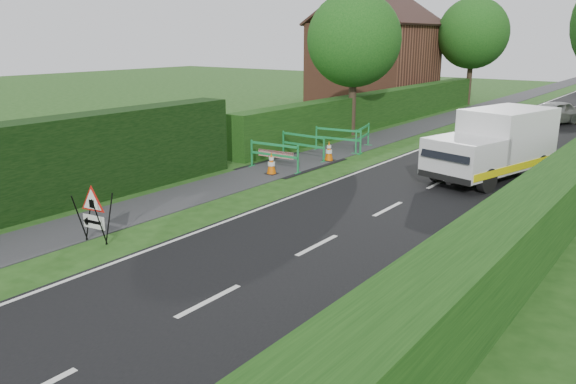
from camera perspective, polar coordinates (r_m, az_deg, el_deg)
The scene contains 19 objects.
ground at distance 11.67m, azimuth -20.46°, elevation -8.86°, with size 120.00×120.00×0.00m, color #1D4513.
footpath at distance 42.57m, azimuth 20.23°, elevation 8.35°, with size 2.00×90.00×0.02m, color #2D2D30.
hedge_west_far at distance 31.31m, azimuth 9.56°, elevation 6.81°, with size 1.00×24.00×1.80m, color #14380F.
house_west at distance 40.41m, azimuth 8.70°, elevation 12.89°, with size 7.50×7.40×7.88m.
tree_nw at distance 27.27m, azimuth 6.73°, elevation 15.12°, with size 4.40×4.40×6.70m.
tree_fw at distance 41.86m, azimuth 18.28°, elevation 15.05°, with size 4.80×4.80×7.24m.
triangle_sign at distance 13.57m, azimuth -19.31°, elevation -1.72°, with size 0.91×0.91×1.16m.
works_van at distance 19.86m, azimuth 20.29°, elevation 4.69°, with size 3.12×5.36×2.30m.
traffic_cone_0 at distance 18.62m, azimuth 23.27°, elevation 1.09°, with size 0.38×0.38×0.79m.
traffic_cone_1 at distance 20.59m, azimuth 23.60°, elevation 2.34°, with size 0.38×0.38×0.79m.
traffic_cone_2 at distance 22.08m, azimuth 24.60°, elevation 3.05°, with size 0.38×0.38×0.79m.
traffic_cone_3 at distance 19.42m, azimuth -1.70°, elevation 2.92°, with size 0.38×0.38×0.79m.
traffic_cone_4 at distance 21.59m, azimuth 4.18°, elevation 4.17°, with size 0.38×0.38×0.79m.
ped_barrier_0 at distance 20.02m, azimuth -1.41°, elevation 4.00°, with size 2.08×0.48×1.00m.
ped_barrier_1 at distance 21.92m, azimuth 1.54°, elevation 5.01°, with size 2.07×0.44×1.00m.
ped_barrier_2 at distance 23.36m, azimuth 5.11°, elevation 5.61°, with size 2.09×0.62×1.00m.
ped_barrier_3 at distance 23.91m, azimuth 7.59°, elevation 5.76°, with size 0.85×2.08×1.00m.
redwhite_plank at distance 20.78m, azimuth -1.25°, elevation 2.65°, with size 1.50×0.04×0.25m, color red.
hatchback_car at distance 33.98m, azimuth 25.20°, elevation 7.31°, with size 1.49×3.70×1.26m, color silver.
Camera 1 is at (9.18, -5.53, 4.62)m, focal length 35.00 mm.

